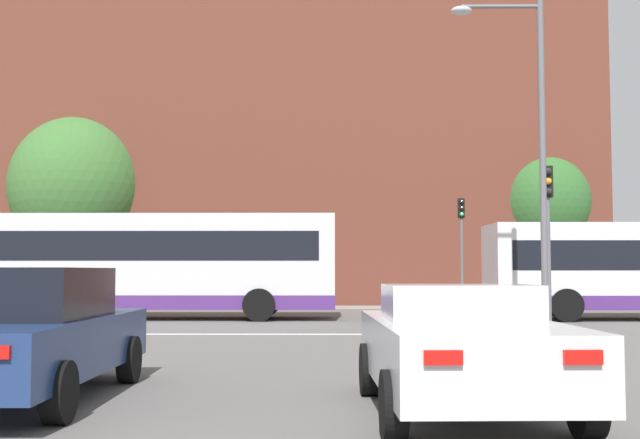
{
  "coord_description": "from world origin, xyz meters",
  "views": [
    {
      "loc": [
        0.94,
        -3.94,
        1.54
      ],
      "look_at": [
        0.76,
        20.71,
        3.11
      ],
      "focal_mm": 45.0,
      "sensor_mm": 36.0,
      "label": 1
    }
  ],
  "objects_px": {
    "bus_crossing_lead": "(145,263)",
    "traffic_light_near_right": "(548,220)",
    "car_saloon_left": "(27,334)",
    "pedestrian_waiting": "(306,284)",
    "pedestrian_walking_west": "(195,281)",
    "traffic_light_far_left": "(151,244)",
    "car_roadster_right": "(461,348)",
    "traffic_light_far_right": "(462,235)",
    "street_lamp_junction": "(528,131)",
    "pedestrian_walking_east": "(205,284)"
  },
  "relations": [
    {
      "from": "traffic_light_far_left",
      "to": "pedestrian_waiting",
      "type": "height_order",
      "value": "traffic_light_far_left"
    },
    {
      "from": "car_roadster_right",
      "to": "bus_crossing_lead",
      "type": "height_order",
      "value": "bus_crossing_lead"
    },
    {
      "from": "traffic_light_far_right",
      "to": "pedestrian_walking_east",
      "type": "bearing_deg",
      "value": 174.18
    },
    {
      "from": "pedestrian_walking_west",
      "to": "traffic_light_far_left",
      "type": "bearing_deg",
      "value": -101.45
    },
    {
      "from": "traffic_light_near_right",
      "to": "pedestrian_walking_east",
      "type": "height_order",
      "value": "traffic_light_near_right"
    },
    {
      "from": "pedestrian_walking_east",
      "to": "traffic_light_near_right",
      "type": "bearing_deg",
      "value": 8.94
    },
    {
      "from": "car_saloon_left",
      "to": "bus_crossing_lead",
      "type": "distance_m",
      "value": 16.18
    },
    {
      "from": "bus_crossing_lead",
      "to": "traffic_light_far_left",
      "type": "xyz_separation_m",
      "value": [
        -1.38,
        7.15,
        0.86
      ]
    },
    {
      "from": "street_lamp_junction",
      "to": "bus_crossing_lead",
      "type": "bearing_deg",
      "value": 149.43
    },
    {
      "from": "traffic_light_near_right",
      "to": "pedestrian_walking_east",
      "type": "relative_size",
      "value": 2.52
    },
    {
      "from": "pedestrian_walking_east",
      "to": "traffic_light_far_left",
      "type": "bearing_deg",
      "value": -97.74
    },
    {
      "from": "car_roadster_right",
      "to": "traffic_light_far_left",
      "type": "relative_size",
      "value": 1.11
    },
    {
      "from": "car_roadster_right",
      "to": "traffic_light_far_right",
      "type": "distance_m",
      "value": 24.19
    },
    {
      "from": "bus_crossing_lead",
      "to": "traffic_light_far_left",
      "type": "distance_m",
      "value": 7.33
    },
    {
      "from": "traffic_light_near_right",
      "to": "street_lamp_junction",
      "type": "xyz_separation_m",
      "value": [
        -0.69,
        -0.86,
        2.11
      ]
    },
    {
      "from": "car_saloon_left",
      "to": "street_lamp_junction",
      "type": "bearing_deg",
      "value": 48.26
    },
    {
      "from": "traffic_light_far_right",
      "to": "traffic_light_far_left",
      "type": "bearing_deg",
      "value": 178.93
    },
    {
      "from": "bus_crossing_lead",
      "to": "pedestrian_waiting",
      "type": "bearing_deg",
      "value": 145.76
    },
    {
      "from": "street_lamp_junction",
      "to": "pedestrian_waiting",
      "type": "relative_size",
      "value": 4.9
    },
    {
      "from": "traffic_light_far_left",
      "to": "pedestrian_walking_east",
      "type": "distance_m",
      "value": 2.82
    },
    {
      "from": "car_roadster_right",
      "to": "traffic_light_far_left",
      "type": "xyz_separation_m",
      "value": [
        -8.63,
        23.97,
        1.93
      ]
    },
    {
      "from": "street_lamp_junction",
      "to": "pedestrian_walking_east",
      "type": "distance_m",
      "value": 17.86
    },
    {
      "from": "car_saloon_left",
      "to": "pedestrian_walking_east",
      "type": "bearing_deg",
      "value": 92.96
    },
    {
      "from": "car_saloon_left",
      "to": "traffic_light_far_right",
      "type": "bearing_deg",
      "value": 67.79
    },
    {
      "from": "traffic_light_far_left",
      "to": "pedestrian_walking_west",
      "type": "xyz_separation_m",
      "value": [
        1.55,
        1.56,
        -1.53
      ]
    },
    {
      "from": "car_saloon_left",
      "to": "pedestrian_walking_east",
      "type": "distance_m",
      "value": 24.02
    },
    {
      "from": "traffic_light_far_right",
      "to": "pedestrian_walking_west",
      "type": "height_order",
      "value": "traffic_light_far_right"
    },
    {
      "from": "traffic_light_far_right",
      "to": "pedestrian_walking_west",
      "type": "relative_size",
      "value": 2.41
    },
    {
      "from": "car_roadster_right",
      "to": "traffic_light_far_left",
      "type": "bearing_deg",
      "value": 108.12
    },
    {
      "from": "car_roadster_right",
      "to": "pedestrian_walking_west",
      "type": "distance_m",
      "value": 26.5
    },
    {
      "from": "bus_crossing_lead",
      "to": "traffic_light_near_right",
      "type": "bearing_deg",
      "value": 64.4
    },
    {
      "from": "car_roadster_right",
      "to": "pedestrian_waiting",
      "type": "relative_size",
      "value": 2.6
    },
    {
      "from": "traffic_light_near_right",
      "to": "pedestrian_waiting",
      "type": "bearing_deg",
      "value": 116.63
    },
    {
      "from": "pedestrian_waiting",
      "to": "pedestrian_walking_west",
      "type": "relative_size",
      "value": 0.9
    },
    {
      "from": "pedestrian_waiting",
      "to": "pedestrian_walking_east",
      "type": "height_order",
      "value": "pedestrian_waiting"
    },
    {
      "from": "car_roadster_right",
      "to": "traffic_light_near_right",
      "type": "xyz_separation_m",
      "value": [
        4.12,
        11.38,
        2.1
      ]
    },
    {
      "from": "car_saloon_left",
      "to": "bus_crossing_lead",
      "type": "height_order",
      "value": "bus_crossing_lead"
    },
    {
      "from": "bus_crossing_lead",
      "to": "traffic_light_far_left",
      "type": "height_order",
      "value": "traffic_light_far_left"
    },
    {
      "from": "traffic_light_near_right",
      "to": "pedestrian_waiting",
      "type": "xyz_separation_m",
      "value": [
        -6.39,
        12.75,
        -1.84
      ]
    },
    {
      "from": "pedestrian_waiting",
      "to": "pedestrian_walking_east",
      "type": "xyz_separation_m",
      "value": [
        -4.25,
        0.68,
        -0.0
      ]
    },
    {
      "from": "traffic_light_near_right",
      "to": "traffic_light_far_left",
      "type": "xyz_separation_m",
      "value": [
        -12.75,
        12.59,
        -0.17
      ]
    },
    {
      "from": "street_lamp_junction",
      "to": "pedestrian_walking_east",
      "type": "relative_size",
      "value": 4.91
    },
    {
      "from": "traffic_light_far_right",
      "to": "traffic_light_far_left",
      "type": "xyz_separation_m",
      "value": [
        -12.67,
        0.24,
        -0.35
      ]
    },
    {
      "from": "bus_crossing_lead",
      "to": "traffic_light_near_right",
      "type": "xyz_separation_m",
      "value": [
        11.37,
        -5.45,
        1.04
      ]
    },
    {
      "from": "car_roadster_right",
      "to": "pedestrian_walking_east",
      "type": "bearing_deg",
      "value": 103.05
    },
    {
      "from": "traffic_light_far_left",
      "to": "pedestrian_walking_west",
      "type": "bearing_deg",
      "value": 45.16
    },
    {
      "from": "street_lamp_junction",
      "to": "pedestrian_waiting",
      "type": "bearing_deg",
      "value": 112.73
    },
    {
      "from": "traffic_light_far_left",
      "to": "street_lamp_junction",
      "type": "xyz_separation_m",
      "value": [
        12.06,
        -13.45,
        2.28
      ]
    },
    {
      "from": "street_lamp_junction",
      "to": "pedestrian_waiting",
      "type": "distance_m",
      "value": 15.28
    },
    {
      "from": "traffic_light_far_right",
      "to": "street_lamp_junction",
      "type": "relative_size",
      "value": 0.55
    }
  ]
}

